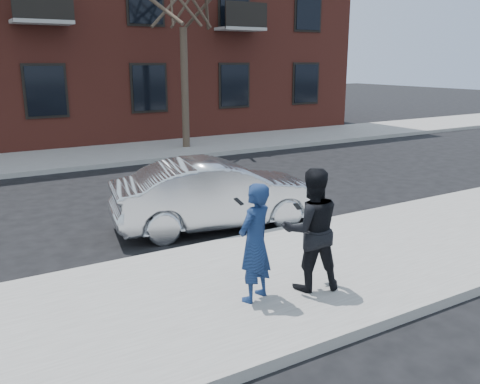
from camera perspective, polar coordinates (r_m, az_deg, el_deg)
ground at (r=7.50m, az=-1.59°, el=-10.98°), size 100.00×100.00×0.00m
near_sidewalk at (r=7.28m, az=-0.61°, el=-11.18°), size 50.00×3.50×0.15m
near_curb at (r=8.75m, az=-6.60°, el=-6.70°), size 50.00×0.10×0.15m
far_sidewalk at (r=17.76m, az=-19.68°, el=3.47°), size 50.00×3.50×0.15m
far_curb at (r=16.03m, az=-18.37°, el=2.45°), size 50.00×0.10×0.15m
silver_sedan at (r=10.01m, az=-2.43°, el=-0.23°), size 4.32×2.16×1.36m
man_hoodie at (r=6.62m, az=1.67°, el=-5.69°), size 0.68×0.58×1.59m
man_peacoat at (r=6.99m, az=8.00°, el=-4.18°), size 1.00×0.89×1.71m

